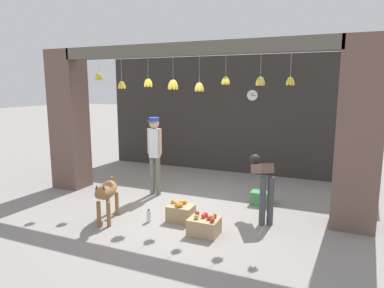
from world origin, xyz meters
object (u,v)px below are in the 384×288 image
water_bottle (149,216)px  fruit_crate_apples (204,226)px  worker_stooping (262,180)px  wall_clock (252,95)px  produce_box_green (262,197)px  fruit_crate_oranges (181,212)px  dog (107,192)px  shopkeeper (155,149)px

water_bottle → fruit_crate_apples: bearing=-4.8°
worker_stooping → wall_clock: bearing=76.3°
produce_box_green → water_bottle: 2.39m
worker_stooping → fruit_crate_oranges: bearing=174.7°
worker_stooping → water_bottle: 2.11m
dog → wall_clock: wall_clock is taller
worker_stooping → water_bottle: worker_stooping is taller
worker_stooping → produce_box_green: worker_stooping is taller
water_bottle → wall_clock: wall_clock is taller
water_bottle → fruit_crate_oranges: bearing=28.7°
shopkeeper → wall_clock: wall_clock is taller
fruit_crate_apples → water_bottle: 1.09m
dog → wall_clock: 4.78m
shopkeeper → fruit_crate_apples: 2.45m
fruit_crate_apples → produce_box_green: size_ratio=1.18×
wall_clock → water_bottle: bearing=-102.2°
dog → water_bottle: (0.68, 0.26, -0.43)m
dog → fruit_crate_oranges: dog is taller
worker_stooping → fruit_crate_apples: worker_stooping is taller
shopkeeper → fruit_crate_apples: (1.74, -1.49, -0.87)m
fruit_crate_apples → wall_clock: (-0.23, 4.06, 1.98)m
worker_stooping → fruit_crate_apples: size_ratio=2.31×
dog → water_bottle: dog is taller
worker_stooping → fruit_crate_oranges: size_ratio=2.46×
produce_box_green → water_bottle: (-1.64, -1.74, -0.03)m
worker_stooping → produce_box_green: (-0.17, 0.85, -0.61)m
dog → fruit_crate_apples: bearing=75.0°
worker_stooping → fruit_crate_oranges: 1.56m
fruit_crate_oranges → water_bottle: bearing=-151.3°
worker_stooping → water_bottle: (-1.81, -0.90, -0.64)m
water_bottle → produce_box_green: bearing=46.8°
shopkeeper → fruit_crate_apples: bearing=138.3°
shopkeeper → produce_box_green: bearing=-172.6°
dog → produce_box_green: dog is taller
fruit_crate_oranges → water_bottle: fruit_crate_oranges is taller
fruit_crate_apples → dog: bearing=-174.4°
produce_box_green → wall_clock: 3.09m
dog → worker_stooping: worker_stooping is taller
worker_stooping → wall_clock: 3.50m
produce_box_green → shopkeeper: bearing=-171.5°
fruit_crate_apples → worker_stooping: bearing=53.9°
dog → produce_box_green: size_ratio=2.43×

